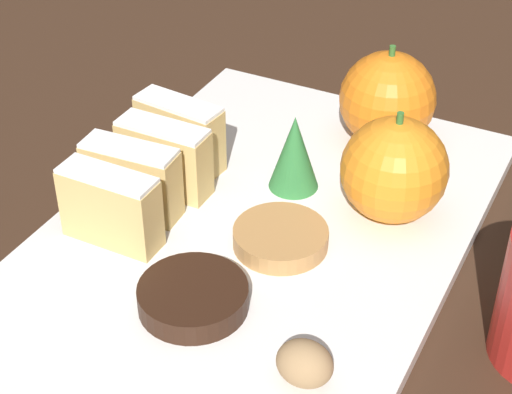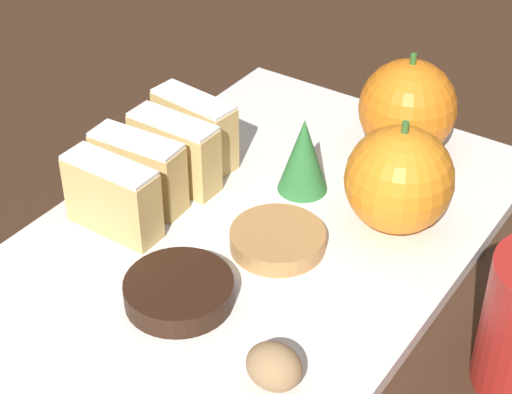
% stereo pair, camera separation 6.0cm
% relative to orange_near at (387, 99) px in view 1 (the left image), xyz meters
% --- Properties ---
extents(ground_plane, '(6.00, 6.00, 0.00)m').
position_rel_orange_near_xyz_m(ground_plane, '(-0.04, -0.16, -0.05)').
color(ground_plane, '#382316').
extents(serving_platter, '(0.28, 0.43, 0.01)m').
position_rel_orange_near_xyz_m(serving_platter, '(-0.04, -0.16, -0.05)').
color(serving_platter, white).
rests_on(serving_platter, ground_plane).
extents(stollen_slice_front, '(0.07, 0.03, 0.06)m').
position_rel_orange_near_xyz_m(stollen_slice_front, '(-0.12, -0.21, -0.01)').
color(stollen_slice_front, tan).
rests_on(stollen_slice_front, serving_platter).
extents(stollen_slice_second, '(0.07, 0.03, 0.06)m').
position_rel_orange_near_xyz_m(stollen_slice_second, '(-0.13, -0.18, -0.01)').
color(stollen_slice_second, tan).
rests_on(stollen_slice_second, serving_platter).
extents(stollen_slice_third, '(0.07, 0.03, 0.06)m').
position_rel_orange_near_xyz_m(stollen_slice_third, '(-0.13, -0.14, -0.01)').
color(stollen_slice_third, tan).
rests_on(stollen_slice_third, serving_platter).
extents(stollen_slice_fourth, '(0.07, 0.03, 0.06)m').
position_rel_orange_near_xyz_m(stollen_slice_fourth, '(-0.13, -0.11, -0.01)').
color(stollen_slice_fourth, tan).
rests_on(stollen_slice_fourth, serving_platter).
extents(orange_near, '(0.08, 0.08, 0.09)m').
position_rel_orange_near_xyz_m(orange_near, '(0.00, 0.00, 0.00)').
color(orange_near, orange).
rests_on(orange_near, serving_platter).
extents(orange_far, '(0.08, 0.08, 0.09)m').
position_rel_orange_near_xyz_m(orange_far, '(0.04, -0.09, -0.00)').
color(orange_far, orange).
rests_on(orange_far, serving_platter).
extents(walnut, '(0.03, 0.03, 0.03)m').
position_rel_orange_near_xyz_m(walnut, '(0.05, -0.27, -0.03)').
color(walnut, '#9E7A51').
rests_on(walnut, serving_platter).
extents(chocolate_cookie, '(0.07, 0.07, 0.02)m').
position_rel_orange_near_xyz_m(chocolate_cookie, '(-0.04, -0.25, -0.03)').
color(chocolate_cookie, black).
rests_on(chocolate_cookie, serving_platter).
extents(gingerbread_cookie, '(0.07, 0.07, 0.01)m').
position_rel_orange_near_xyz_m(gingerbread_cookie, '(-0.02, -0.16, -0.03)').
color(gingerbread_cookie, '#B27F47').
rests_on(gingerbread_cookie, serving_platter).
extents(evergreen_sprig, '(0.04, 0.04, 0.06)m').
position_rel_orange_near_xyz_m(evergreen_sprig, '(-0.04, -0.09, -0.01)').
color(evergreen_sprig, '#2D7538').
rests_on(evergreen_sprig, serving_platter).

